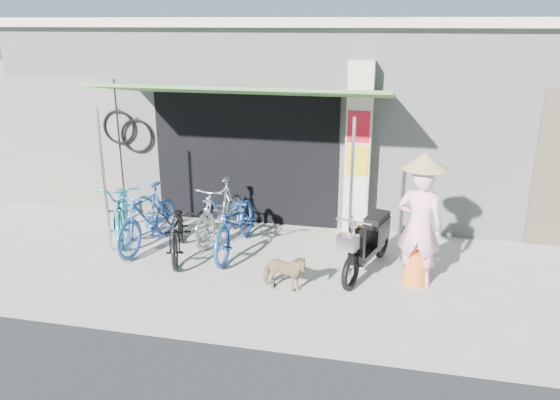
% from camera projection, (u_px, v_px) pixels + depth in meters
% --- Properties ---
extents(ground, '(80.00, 80.00, 0.00)m').
position_uv_depth(ground, '(278.00, 290.00, 7.68)').
color(ground, '#AEA99E').
rests_on(ground, ground).
extents(bicycle_shop, '(12.30, 5.30, 3.66)m').
position_uv_depth(bicycle_shop, '(330.00, 107.00, 11.83)').
color(bicycle_shop, gray).
rests_on(bicycle_shop, ground).
extents(shop_pillar, '(0.42, 0.44, 3.00)m').
position_uv_depth(shop_pillar, '(358.00, 151.00, 9.30)').
color(shop_pillar, beige).
rests_on(shop_pillar, ground).
extents(awning, '(4.60, 1.88, 2.72)m').
position_uv_depth(awning, '(245.00, 94.00, 8.59)').
color(awning, '#3F6F32').
rests_on(awning, ground).
extents(neighbour_left, '(2.60, 0.06, 2.60)m').
position_uv_depth(neighbour_left, '(59.00, 144.00, 10.70)').
color(neighbour_left, '#6B665B').
rests_on(neighbour_left, ground).
extents(bike_teal, '(1.43, 2.05, 1.02)m').
position_uv_depth(bike_teal, '(122.00, 208.00, 9.49)').
color(bike_teal, '#1C7780').
rests_on(bike_teal, ground).
extents(bike_blue, '(0.70, 1.79, 1.05)m').
position_uv_depth(bike_blue, '(148.00, 218.00, 8.96)').
color(bike_blue, '#22549F').
rests_on(bike_blue, ground).
extents(bike_black, '(1.09, 1.78, 0.89)m').
position_uv_depth(bike_black, '(178.00, 230.00, 8.68)').
color(bike_black, black).
rests_on(bike_black, ground).
extents(bike_silver, '(0.75, 1.78, 1.04)m').
position_uv_depth(bike_silver, '(220.00, 210.00, 9.33)').
color(bike_silver, silver).
rests_on(bike_silver, ground).
extents(bike_navy, '(0.69, 1.96, 1.03)m').
position_uv_depth(bike_navy, '(236.00, 222.00, 8.82)').
color(bike_navy, navy).
rests_on(bike_navy, ground).
extents(street_dog, '(0.69, 0.36, 0.56)m').
position_uv_depth(street_dog, '(284.00, 272.00, 7.57)').
color(street_dog, tan).
rests_on(street_dog, ground).
extents(moped, '(0.74, 1.78, 1.03)m').
position_uv_depth(moped, '(369.00, 242.00, 8.12)').
color(moped, black).
rests_on(moped, ground).
extents(nun, '(0.71, 0.64, 1.92)m').
position_uv_depth(nun, '(420.00, 222.00, 7.61)').
color(nun, '#FFABC8').
rests_on(nun, ground).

